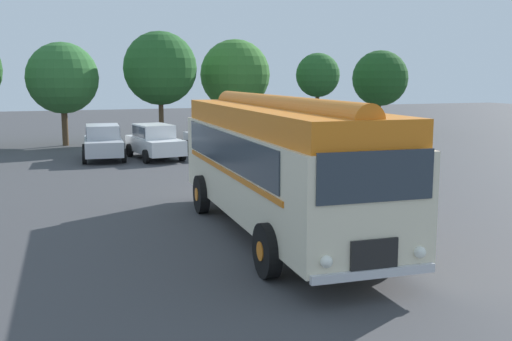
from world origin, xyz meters
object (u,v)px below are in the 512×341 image
at_px(car_mid_left, 155,141).
at_px(car_mid_right, 212,138).
at_px(vintage_bus, 277,160).
at_px(car_near_left, 103,142).

relative_size(car_mid_left, car_mid_right, 1.01).
height_order(vintage_bus, car_mid_left, vintage_bus).
distance_m(vintage_bus, car_mid_right, 16.05).
distance_m(vintage_bus, car_mid_left, 15.06).
bearing_deg(vintage_bus, car_mid_left, 90.82).
bearing_deg(car_mid_right, car_near_left, -178.54).
bearing_deg(car_mid_left, vintage_bus, -89.18).
bearing_deg(vintage_bus, car_mid_right, 79.70).
bearing_deg(vintage_bus, car_near_left, 99.39).
bearing_deg(car_near_left, car_mid_right, 1.46).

